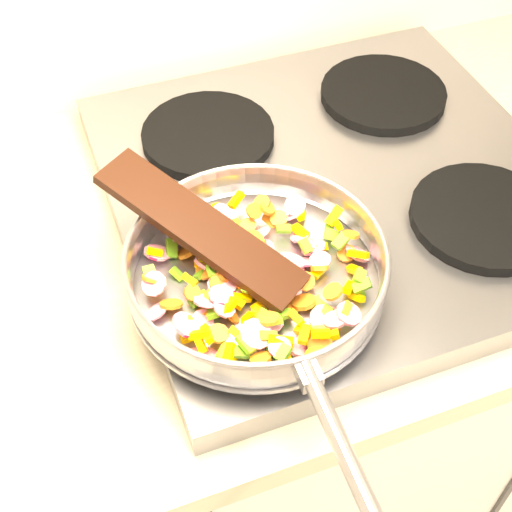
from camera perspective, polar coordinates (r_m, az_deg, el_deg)
name	(u,v)px	position (r m, az deg, el deg)	size (l,w,h in m)	color
cooktop	(337,189)	(0.99, 6.48, 5.37)	(0.60, 0.60, 0.04)	#939399
grate_fl	(281,276)	(0.84, 2.02, -1.60)	(0.19, 0.19, 0.02)	black
grate_fr	(484,217)	(0.96, 17.81, 3.01)	(0.19, 0.19, 0.02)	black
grate_bl	(208,135)	(1.03, -3.86, 9.64)	(0.19, 0.19, 0.02)	black
grate_br	(383,94)	(1.13, 10.14, 12.66)	(0.19, 0.19, 0.02)	black
saute_pan	(257,268)	(0.80, 0.06, -0.98)	(0.33, 0.50, 0.06)	#9E9EA5
vegetable_heap	(256,281)	(0.80, 0.02, -2.05)	(0.27, 0.26, 0.05)	#FFB200
wooden_spatula	(200,228)	(0.81, -4.47, 2.22)	(0.27, 0.06, 0.01)	black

